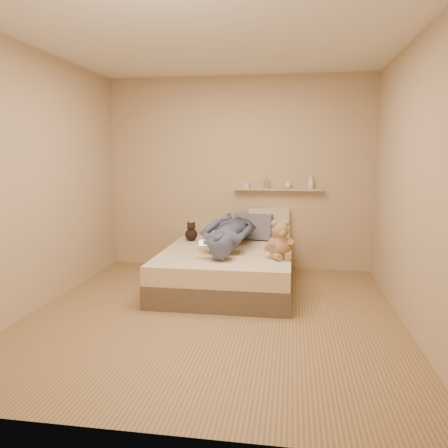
% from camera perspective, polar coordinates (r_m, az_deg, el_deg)
% --- Properties ---
extents(room, '(3.80, 3.80, 3.80)m').
position_cam_1_polar(room, '(4.12, -1.40, 5.50)').
color(room, '#9D7951').
rests_on(room, ground).
extents(bed, '(1.50, 1.90, 0.45)m').
position_cam_1_polar(bed, '(5.20, 0.48, -5.81)').
color(bed, brown).
rests_on(bed, floor).
extents(game_console, '(0.20, 0.11, 0.07)m').
position_cam_1_polar(game_console, '(4.66, -2.10, -2.52)').
color(game_console, '#BBBDC2').
rests_on(game_console, bed).
extents(teddy_bear, '(0.33, 0.34, 0.42)m').
position_cam_1_polar(teddy_bear, '(4.74, 7.29, -2.38)').
color(teddy_bear, tan).
rests_on(teddy_bear, bed).
extents(dark_plush, '(0.16, 0.16, 0.25)m').
position_cam_1_polar(dark_plush, '(5.68, -4.30, -1.13)').
color(dark_plush, black).
rests_on(dark_plush, bed).
extents(pillow_cream, '(0.59, 0.36, 0.42)m').
position_cam_1_polar(pillow_cream, '(5.89, 5.73, 0.11)').
color(pillow_cream, '#C4B09B').
rests_on(pillow_cream, bed).
extents(pillow_grey, '(0.52, 0.27, 0.36)m').
position_cam_1_polar(pillow_grey, '(5.77, 3.81, -0.35)').
color(pillow_grey, slate).
rests_on(pillow_grey, bed).
extents(person, '(0.63, 1.66, 0.40)m').
position_cam_1_polar(person, '(5.27, 0.71, -0.91)').
color(person, '#45496C').
rests_on(person, bed).
extents(wall_shelf, '(1.20, 0.12, 0.03)m').
position_cam_1_polar(wall_shelf, '(5.91, 7.09, 4.51)').
color(wall_shelf, tan).
rests_on(wall_shelf, wall_back).
extents(shelf_bottles, '(0.96, 0.13, 0.20)m').
position_cam_1_polar(shelf_bottles, '(5.90, 7.73, 5.36)').
color(shelf_bottles, silver).
rests_on(shelf_bottles, wall_shelf).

